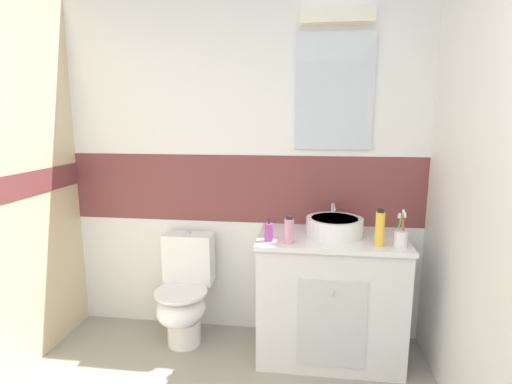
{
  "coord_description": "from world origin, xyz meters",
  "views": [
    {
      "loc": [
        0.47,
        -0.4,
        1.61
      ],
      "look_at": [
        0.17,
        1.88,
        1.18
      ],
      "focal_mm": 27.51,
      "sensor_mm": 36.0,
      "label": 1
    }
  ],
  "objects_px": {
    "sink_basin": "(334,226)",
    "shampoo_bottle_tall": "(380,228)",
    "toothbrush_cup": "(401,237)",
    "soap_dispenser": "(269,232)",
    "mouthwash_bottle": "(289,230)",
    "toilet": "(185,294)"
  },
  "relations": [
    {
      "from": "mouthwash_bottle",
      "to": "shampoo_bottle_tall",
      "type": "relative_size",
      "value": 0.76
    },
    {
      "from": "shampoo_bottle_tall",
      "to": "sink_basin",
      "type": "bearing_deg",
      "value": 141.54
    },
    {
      "from": "soap_dispenser",
      "to": "mouthwash_bottle",
      "type": "bearing_deg",
      "value": -11.1
    },
    {
      "from": "soap_dispenser",
      "to": "toilet",
      "type": "bearing_deg",
      "value": 162.67
    },
    {
      "from": "sink_basin",
      "to": "toilet",
      "type": "height_order",
      "value": "sink_basin"
    },
    {
      "from": "toothbrush_cup",
      "to": "sink_basin",
      "type": "bearing_deg",
      "value": 152.28
    },
    {
      "from": "mouthwash_bottle",
      "to": "shampoo_bottle_tall",
      "type": "height_order",
      "value": "shampoo_bottle_tall"
    },
    {
      "from": "toothbrush_cup",
      "to": "mouthwash_bottle",
      "type": "height_order",
      "value": "toothbrush_cup"
    },
    {
      "from": "toothbrush_cup",
      "to": "mouthwash_bottle",
      "type": "xyz_separation_m",
      "value": [
        -0.67,
        -0.02,
        0.02
      ]
    },
    {
      "from": "soap_dispenser",
      "to": "mouthwash_bottle",
      "type": "relative_size",
      "value": 0.89
    },
    {
      "from": "toilet",
      "to": "mouthwash_bottle",
      "type": "relative_size",
      "value": 4.55
    },
    {
      "from": "toothbrush_cup",
      "to": "mouthwash_bottle",
      "type": "relative_size",
      "value": 1.3
    },
    {
      "from": "toothbrush_cup",
      "to": "soap_dispenser",
      "type": "bearing_deg",
      "value": 179.79
    },
    {
      "from": "sink_basin",
      "to": "soap_dispenser",
      "type": "height_order",
      "value": "sink_basin"
    },
    {
      "from": "sink_basin",
      "to": "toothbrush_cup",
      "type": "height_order",
      "value": "toothbrush_cup"
    },
    {
      "from": "toilet",
      "to": "shampoo_bottle_tall",
      "type": "relative_size",
      "value": 3.47
    },
    {
      "from": "toothbrush_cup",
      "to": "shampoo_bottle_tall",
      "type": "xyz_separation_m",
      "value": [
        -0.12,
        -0.0,
        0.05
      ]
    },
    {
      "from": "sink_basin",
      "to": "shampoo_bottle_tall",
      "type": "distance_m",
      "value": 0.33
    },
    {
      "from": "shampoo_bottle_tall",
      "to": "toothbrush_cup",
      "type": "bearing_deg",
      "value": 1.38
    },
    {
      "from": "soap_dispenser",
      "to": "shampoo_bottle_tall",
      "type": "height_order",
      "value": "shampoo_bottle_tall"
    },
    {
      "from": "toothbrush_cup",
      "to": "mouthwash_bottle",
      "type": "distance_m",
      "value": 0.67
    },
    {
      "from": "sink_basin",
      "to": "shampoo_bottle_tall",
      "type": "xyz_separation_m",
      "value": [
        0.25,
        -0.2,
        0.05
      ]
    }
  ]
}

